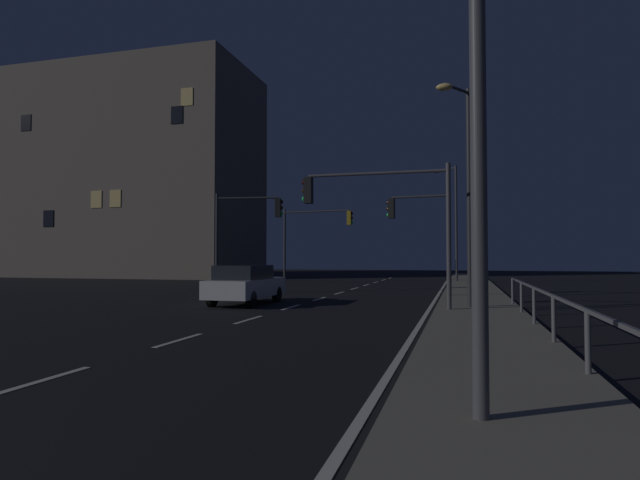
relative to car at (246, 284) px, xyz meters
name	(u,v)px	position (x,y,z in m)	size (l,w,h in m)	color
ground_plane	(295,306)	(2.15, -0.19, -0.82)	(112.00, 112.00, 0.00)	black
sidewalk_right	(478,309)	(8.92, -0.19, -0.75)	(2.89, 77.00, 0.14)	gray
lane_markings_center	(319,299)	(2.15, 3.31, -0.82)	(0.14, 50.00, 0.01)	silver
lane_edge_line	(436,299)	(7.22, 4.81, -0.82)	(0.14, 53.00, 0.01)	silver
car	(246,284)	(0.00, 0.00, 0.00)	(1.84, 4.41, 1.57)	silver
traffic_light_overhead_east	(378,205)	(5.57, -1.25, 2.89)	(5.29, 0.34, 4.96)	#4C4C51
traffic_light_near_right	(246,223)	(-2.32, 5.31, 2.81)	(3.53, 0.72, 5.18)	#2D3033
traffic_light_far_center	(421,222)	(6.52, 5.43, 2.71)	(3.03, 0.53, 4.86)	#2D3033
traffic_light_mid_left	(314,229)	(-1.58, 15.50, 3.00)	(5.18, 0.75, 5.33)	#38383D
street_lamp_median	(465,176)	(8.51, -0.39, 3.94)	(1.17, 1.48, 7.79)	#2D3033
street_lamp_far_end	(445,20)	(8.21, -13.13, 3.86)	(2.28, 1.22, 7.50)	#4C4C51
street_lamp_mid_block	(453,213)	(7.77, 19.82, 4.29)	(1.75, 0.89, 8.43)	#38383D
barrier_fence	(568,314)	(10.21, -9.11, 0.06)	(0.09, 21.26, 0.98)	#59595E
building_distant	(128,176)	(-23.56, 25.04, 9.11)	(24.86, 11.80, 19.86)	#6B6056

